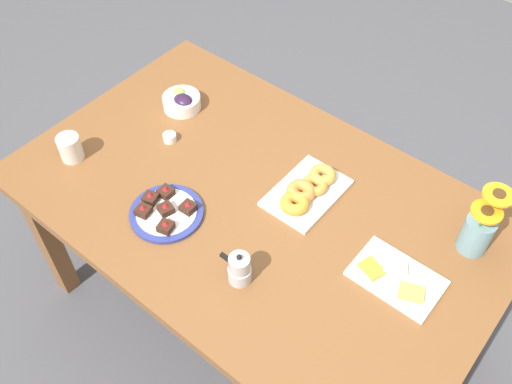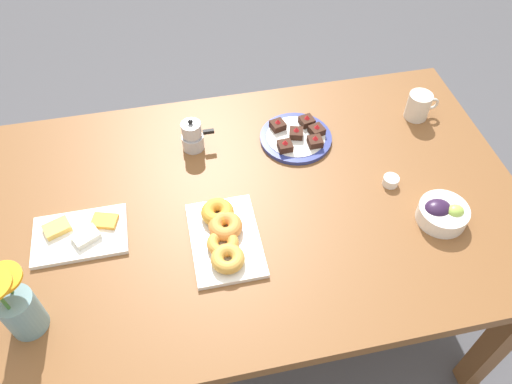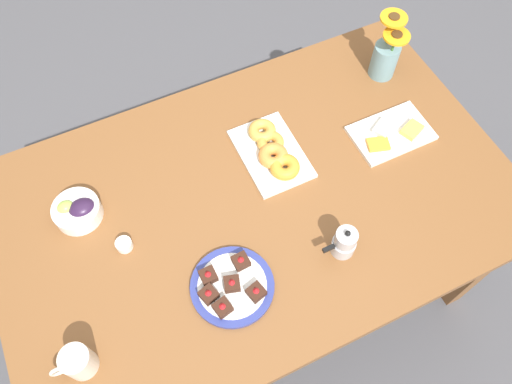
# 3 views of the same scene
# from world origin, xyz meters

# --- Properties ---
(ground_plane) EXTENTS (6.00, 6.00, 0.00)m
(ground_plane) POSITION_xyz_m (0.00, 0.00, 0.00)
(ground_plane) COLOR #4C4C51
(dining_table) EXTENTS (1.60, 1.00, 0.74)m
(dining_table) POSITION_xyz_m (0.00, 0.00, 0.65)
(dining_table) COLOR brown
(dining_table) RESTS_ON ground_plane
(coffee_mug) EXTENTS (0.11, 0.08, 0.09)m
(coffee_mug) POSITION_xyz_m (0.62, 0.25, 0.79)
(coffee_mug) COLOR beige
(coffee_mug) RESTS_ON dining_table
(grape_bowl) EXTENTS (0.14, 0.14, 0.07)m
(grape_bowl) POSITION_xyz_m (0.51, -0.18, 0.77)
(grape_bowl) COLOR white
(grape_bowl) RESTS_ON dining_table
(cheese_platter) EXTENTS (0.26, 0.17, 0.03)m
(cheese_platter) POSITION_xyz_m (-0.51, -0.02, 0.75)
(cheese_platter) COLOR white
(cheese_platter) RESTS_ON dining_table
(croissant_platter) EXTENTS (0.19, 0.28, 0.05)m
(croissant_platter) POSITION_xyz_m (-0.12, -0.12, 0.76)
(croissant_platter) COLOR white
(croissant_platter) RESTS_ON dining_table
(jam_cup_honey) EXTENTS (0.05, 0.05, 0.03)m
(jam_cup_honey) POSITION_xyz_m (0.42, -0.02, 0.76)
(jam_cup_honey) COLOR white
(jam_cup_honey) RESTS_ON dining_table
(dessert_plate) EXTENTS (0.24, 0.24, 0.05)m
(dessert_plate) POSITION_xyz_m (0.18, 0.23, 0.75)
(dessert_plate) COLOR navy
(dessert_plate) RESTS_ON dining_table
(flower_vase) EXTENTS (0.09, 0.13, 0.24)m
(flower_vase) POSITION_xyz_m (-0.63, -0.27, 0.82)
(flower_vase) COLOR #6B939E
(flower_vase) RESTS_ON dining_table
(moka_pot) EXTENTS (0.11, 0.07, 0.12)m
(moka_pot) POSITION_xyz_m (-0.15, 0.26, 0.79)
(moka_pot) COLOR #B7B7BC
(moka_pot) RESTS_ON dining_table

